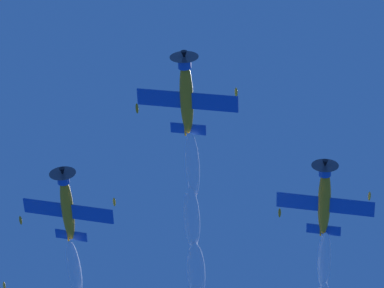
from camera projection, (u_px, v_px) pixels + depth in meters
The scene contains 3 objects.
airplane_lead at pixel (186, 94), 82.88m from camera, with size 8.56×8.39×3.35m.
airplane_left_wingman at pixel (324, 199), 88.47m from camera, with size 8.56×8.41×3.50m.
airplane_right_wingman at pixel (67, 206), 89.72m from camera, with size 8.50×8.40×3.50m.
Camera 1 is at (28.32, -25.66, 1.70)m, focal length 84.26 mm.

